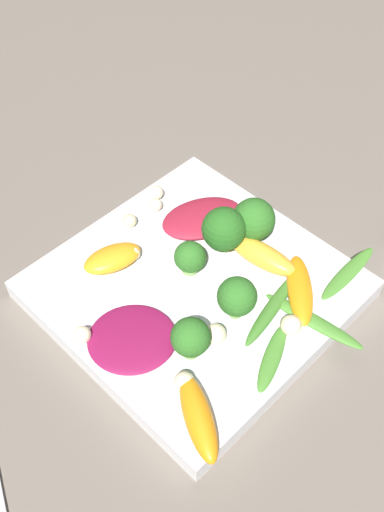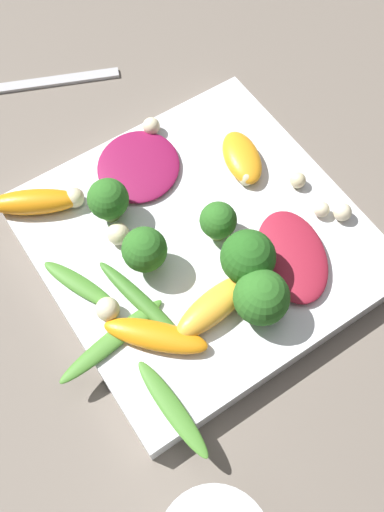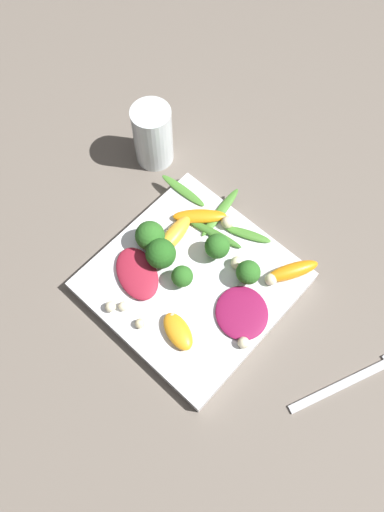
# 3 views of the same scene
# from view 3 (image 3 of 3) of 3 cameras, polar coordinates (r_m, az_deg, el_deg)

# --- Properties ---
(ground_plane) EXTENTS (2.40, 2.40, 0.00)m
(ground_plane) POSITION_cam_3_polar(r_m,az_deg,el_deg) (0.71, 0.04, -3.26)
(ground_plane) COLOR #6B6056
(plate) EXTENTS (0.25, 0.25, 0.02)m
(plate) POSITION_cam_3_polar(r_m,az_deg,el_deg) (0.70, 0.04, -2.93)
(plate) COLOR white
(plate) RESTS_ON ground_plane
(drinking_glass) EXTENTS (0.06, 0.06, 0.10)m
(drinking_glass) POSITION_cam_3_polar(r_m,az_deg,el_deg) (0.78, -4.49, 13.56)
(drinking_glass) COLOR white
(drinking_glass) RESTS_ON ground_plane
(fork) EXTENTS (0.09, 0.18, 0.01)m
(fork) POSITION_cam_3_polar(r_m,az_deg,el_deg) (0.71, 19.32, -12.49)
(fork) COLOR #B2B2B7
(fork) RESTS_ON ground_plane
(radicchio_leaf_0) EXTENTS (0.10, 0.08, 0.01)m
(radicchio_leaf_0) POSITION_cam_3_polar(r_m,az_deg,el_deg) (0.69, -6.29, -1.99)
(radicchio_leaf_0) COLOR maroon
(radicchio_leaf_0) RESTS_ON plate
(radicchio_leaf_1) EXTENTS (0.10, 0.10, 0.01)m
(radicchio_leaf_1) POSITION_cam_3_polar(r_m,az_deg,el_deg) (0.67, 5.72, -6.47)
(radicchio_leaf_1) COLOR maroon
(radicchio_leaf_1) RESTS_ON plate
(orange_segment_0) EXTENTS (0.03, 0.08, 0.02)m
(orange_segment_0) POSITION_cam_3_polar(r_m,az_deg,el_deg) (0.71, -2.08, 2.39)
(orange_segment_0) COLOR #FCAD33
(orange_segment_0) RESTS_ON plate
(orange_segment_1) EXTENTS (0.06, 0.08, 0.02)m
(orange_segment_1) POSITION_cam_3_polar(r_m,az_deg,el_deg) (0.70, 11.39, -1.68)
(orange_segment_1) COLOR orange
(orange_segment_1) RESTS_ON plate
(orange_segment_2) EXTENTS (0.07, 0.07, 0.01)m
(orange_segment_2) POSITION_cam_3_polar(r_m,az_deg,el_deg) (0.73, 0.88, 4.57)
(orange_segment_2) COLOR orange
(orange_segment_2) RESTS_ON plate
(orange_segment_3) EXTENTS (0.06, 0.05, 0.02)m
(orange_segment_3) POSITION_cam_3_polar(r_m,az_deg,el_deg) (0.66, -1.61, -8.60)
(orange_segment_3) COLOR orange
(orange_segment_3) RESTS_ON plate
(broccoli_floret_0) EXTENTS (0.03, 0.03, 0.04)m
(broccoli_floret_0) POSITION_cam_3_polar(r_m,az_deg,el_deg) (0.67, 6.44, -1.91)
(broccoli_floret_0) COLOR #7A9E51
(broccoli_floret_0) RESTS_ON plate
(broccoli_floret_1) EXTENTS (0.03, 0.03, 0.03)m
(broccoli_floret_1) POSITION_cam_3_polar(r_m,az_deg,el_deg) (0.67, -1.13, -2.37)
(broccoli_floret_1) COLOR #84AD5B
(broccoli_floret_1) RESTS_ON plate
(broccoli_floret_2) EXTENTS (0.04, 0.04, 0.05)m
(broccoli_floret_2) POSITION_cam_3_polar(r_m,az_deg,el_deg) (0.68, -3.59, 0.27)
(broccoli_floret_2) COLOR #84AD5B
(broccoli_floret_2) RESTS_ON plate
(broccoli_floret_3) EXTENTS (0.04, 0.04, 0.04)m
(broccoli_floret_3) POSITION_cam_3_polar(r_m,az_deg,el_deg) (0.68, 3.04, 0.98)
(broccoli_floret_3) COLOR #7A9E51
(broccoli_floret_3) RESTS_ON plate
(broccoli_floret_4) EXTENTS (0.04, 0.04, 0.05)m
(broccoli_floret_4) POSITION_cam_3_polar(r_m,az_deg,el_deg) (0.70, -4.59, 2.51)
(broccoli_floret_4) COLOR #7A9E51
(broccoli_floret_4) RESTS_ON plate
(arugula_sprig_0) EXTENTS (0.07, 0.04, 0.01)m
(arugula_sprig_0) POSITION_cam_3_polar(r_m,az_deg,el_deg) (0.72, 6.38, 2.47)
(arugula_sprig_0) COLOR #47842D
(arugula_sprig_0) RESTS_ON plate
(arugula_sprig_1) EXTENTS (0.03, 0.10, 0.01)m
(arugula_sprig_1) POSITION_cam_3_polar(r_m,az_deg,el_deg) (0.74, 3.27, 5.06)
(arugula_sprig_1) COLOR #47842D
(arugula_sprig_1) RESTS_ON plate
(arugula_sprig_2) EXTENTS (0.09, 0.03, 0.01)m
(arugula_sprig_2) POSITION_cam_3_polar(r_m,az_deg,el_deg) (0.72, 2.43, 2.66)
(arugula_sprig_2) COLOR #3D7528
(arugula_sprig_2) RESTS_ON plate
(arugula_sprig_3) EXTENTS (0.08, 0.02, 0.00)m
(arugula_sprig_3) POSITION_cam_3_polar(r_m,az_deg,el_deg) (0.76, -1.04, 7.51)
(arugula_sprig_3) COLOR #47842D
(arugula_sprig_3) RESTS_ON plate
(macadamia_nut_0) EXTENTS (0.01, 0.01, 0.01)m
(macadamia_nut_0) POSITION_cam_3_polar(r_m,az_deg,el_deg) (0.68, -7.86, -5.70)
(macadamia_nut_0) COLOR beige
(macadamia_nut_0) RESTS_ON plate
(macadamia_nut_1) EXTENTS (0.01, 0.01, 0.01)m
(macadamia_nut_1) POSITION_cam_3_polar(r_m,az_deg,el_deg) (0.67, -5.98, -7.67)
(macadamia_nut_1) COLOR beige
(macadamia_nut_1) RESTS_ON plate
(macadamia_nut_2) EXTENTS (0.02, 0.02, 0.02)m
(macadamia_nut_2) POSITION_cam_3_polar(r_m,az_deg,el_deg) (0.66, 5.90, -9.83)
(macadamia_nut_2) COLOR beige
(macadamia_nut_2) RESTS_ON plate
(macadamia_nut_3) EXTENTS (0.02, 0.02, 0.02)m
(macadamia_nut_3) POSITION_cam_3_polar(r_m,az_deg,el_deg) (0.69, 5.17, -0.76)
(macadamia_nut_3) COLOR beige
(macadamia_nut_3) RESTS_ON plate
(macadamia_nut_4) EXTENTS (0.01, 0.01, 0.01)m
(macadamia_nut_4) POSITION_cam_3_polar(r_m,az_deg,el_deg) (0.67, -2.27, -7.07)
(macadamia_nut_4) COLOR beige
(macadamia_nut_4) RESTS_ON plate
(macadamia_nut_5) EXTENTS (0.02, 0.02, 0.02)m
(macadamia_nut_5) POSITION_cam_3_polar(r_m,az_deg,el_deg) (0.69, 9.01, -2.66)
(macadamia_nut_5) COLOR beige
(macadamia_nut_5) RESTS_ON plate
(macadamia_nut_6) EXTENTS (0.02, 0.02, 0.02)m
(macadamia_nut_6) POSITION_cam_3_polar(r_m,az_deg,el_deg) (0.68, -9.30, -5.73)
(macadamia_nut_6) COLOR beige
(macadamia_nut_6) RESTS_ON plate
(macadamia_nut_7) EXTENTS (0.02, 0.02, 0.02)m
(macadamia_nut_7) POSITION_cam_3_polar(r_m,az_deg,el_deg) (0.72, 4.08, 3.88)
(macadamia_nut_7) COLOR beige
(macadamia_nut_7) RESTS_ON plate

